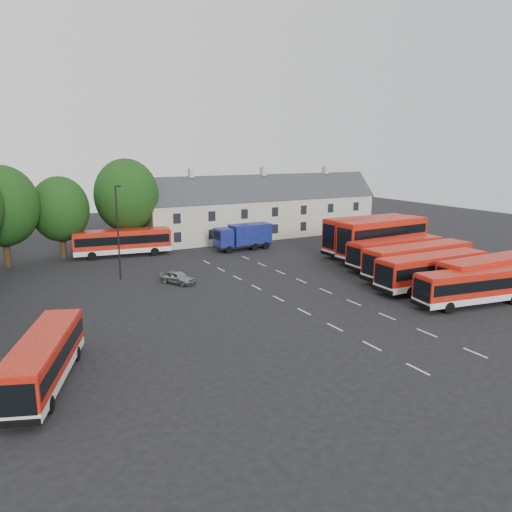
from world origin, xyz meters
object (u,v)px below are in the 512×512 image
object	(u,v)px
bus_dd_south	(383,237)
bus_row_a	(474,285)
silver_car	(177,277)
lamppost	(118,230)
bus_west	(44,357)
box_truck	(244,236)

from	to	relation	value
bus_dd_south	bus_row_a	bearing A→B (deg)	-110.30
silver_car	lamppost	bearing A→B (deg)	106.38
bus_west	silver_car	bearing A→B (deg)	-18.55
lamppost	bus_dd_south	bearing A→B (deg)	-11.60
silver_car	bus_dd_south	bearing A→B (deg)	-33.31
lamppost	box_truck	bearing A→B (deg)	22.77
bus_row_a	box_truck	size ratio (longest dim) A/B	1.42
bus_dd_south	box_truck	xyz separation A→B (m)	(-11.19, 13.16, -0.91)
bus_row_a	lamppost	world-z (taller)	lamppost
bus_dd_south	lamppost	world-z (taller)	lamppost
bus_row_a	lamppost	distance (m)	32.59
box_truck	silver_car	distance (m)	17.43
box_truck	bus_row_a	bearing A→B (deg)	-80.67
bus_dd_south	bus_west	bearing A→B (deg)	-161.59
bus_west	lamppost	bearing A→B (deg)	-3.02
bus_row_a	box_truck	bearing A→B (deg)	110.23
bus_dd_south	silver_car	distance (m)	24.32
box_truck	lamppost	bearing A→B (deg)	-159.75
box_truck	lamppost	distance (m)	19.11
bus_dd_south	bus_west	distance (m)	40.54
bus_west	silver_car	xyz separation A→B (m)	(13.45, 16.65, -1.04)
bus_west	bus_dd_south	bearing A→B (deg)	-47.82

